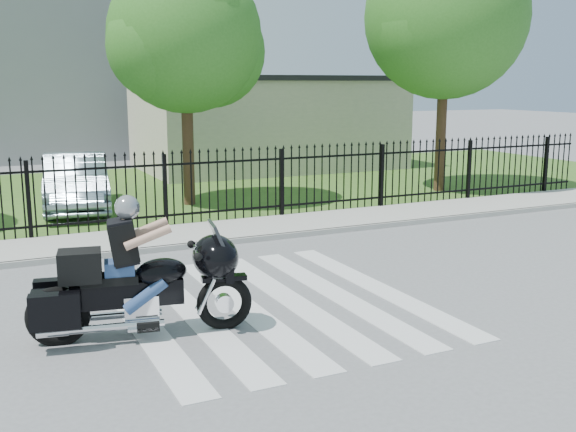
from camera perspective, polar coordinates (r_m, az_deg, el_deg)
name	(u,v)px	position (r m, az deg, el deg)	size (l,w,h in m)	color
ground	(269,304)	(10.69, -1.64, -7.44)	(120.00, 120.00, 0.00)	slate
crosswalk	(269,303)	(10.69, -1.65, -7.41)	(5.00, 5.50, 0.01)	silver
sidewalk	(178,236)	(15.22, -9.26, -1.69)	(40.00, 2.00, 0.12)	#ADAAA3
curb	(192,246)	(14.29, -8.13, -2.50)	(40.00, 0.12, 0.12)	#ADAAA3
grass_strip	(116,193)	(21.93, -14.39, 1.91)	(40.00, 12.00, 0.02)	#345E20
iron_fence	(165,192)	(16.01, -10.35, 1.98)	(26.00, 0.04, 1.80)	black
tree_mid	(185,36)	(19.15, -8.72, 14.81)	(4.20, 4.20, 6.78)	#382316
tree_right	(446,17)	(22.06, 13.23, 16.04)	(5.00, 5.00, 7.90)	#382316
building_low	(267,125)	(27.65, -1.75, 7.74)	(10.00, 6.00, 3.50)	beige
building_low_roof	(267,78)	(27.60, -1.78, 11.58)	(10.20, 6.20, 0.20)	black
motorcycle_rider	(135,279)	(9.34, -12.81, -5.20)	(3.02, 1.34, 2.01)	black
parked_car	(76,182)	(19.11, -17.52, 2.75)	(1.61, 4.62, 1.52)	#93ABB9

